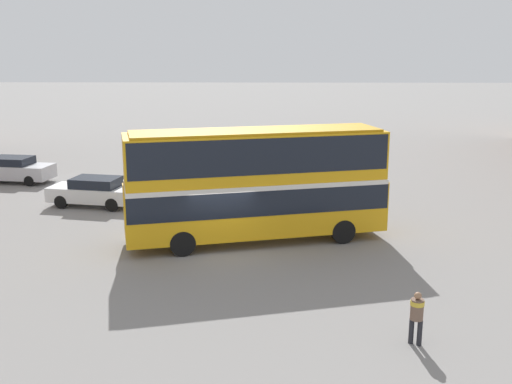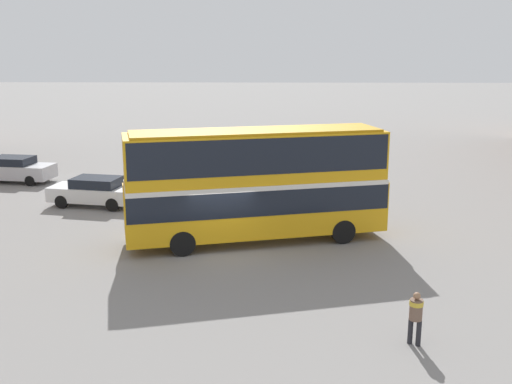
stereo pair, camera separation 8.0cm
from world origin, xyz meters
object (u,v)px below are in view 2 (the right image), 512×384
parked_car_kerb_near (256,155)px  parked_car_side_street (95,191)px  parked_car_kerb_far (15,169)px  double_decker_bus (256,178)px  pedestrian_foreground (416,313)px

parked_car_kerb_near → parked_car_side_street: parked_car_kerb_near is taller
parked_car_kerb_far → parked_car_side_street: bearing=-32.5°
double_decker_bus → parked_car_kerb_near: size_ratio=2.57×
parked_car_kerb_far → pedestrian_foreground: bearing=-37.9°
double_decker_bus → parked_car_side_street: double_decker_bus is taller
parked_car_kerb_far → parked_car_kerb_near: bearing=28.5°
pedestrian_foreground → parked_car_kerb_far: parked_car_kerb_far is taller
pedestrian_foreground → parked_car_side_street: size_ratio=0.32×
parked_car_kerb_near → parked_car_kerb_far: size_ratio=0.92×
double_decker_bus → pedestrian_foreground: size_ratio=7.22×
double_decker_bus → parked_car_kerb_near: 16.63m
double_decker_bus → parked_car_kerb_far: size_ratio=2.36×
double_decker_bus → parked_car_side_street: size_ratio=2.34×
pedestrian_foreground → parked_car_side_street: pedestrian_foreground is taller
double_decker_bus → parked_car_kerb_far: (-14.91, 11.13, -1.92)m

